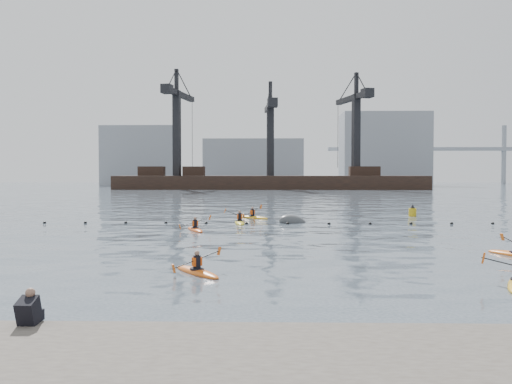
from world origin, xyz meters
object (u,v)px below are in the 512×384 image
kayaker_5 (252,217)px  mooring_buoy (293,223)px  kayaker_3 (240,222)px  kayaker_0 (197,271)px  nav_buoy (412,212)px  kayaker_2 (195,229)px

kayaker_5 → mooring_buoy: bearing=-100.9°
kayaker_5 → mooring_buoy: size_ratio=1.28×
kayaker_3 → kayaker_5: bearing=73.3°
kayaker_0 → mooring_buoy: kayaker_0 is taller
mooring_buoy → nav_buoy: size_ratio=1.93×
kayaker_2 → kayaker_3: (2.62, 5.03, 0.01)m
nav_buoy → kayaker_0: bearing=-119.2°
kayaker_3 → mooring_buoy: 4.03m
kayaker_5 → nav_buoy: 13.92m
kayaker_5 → nav_buoy: size_ratio=2.47×
kayaker_3 → kayaker_5: 4.72m
mooring_buoy → nav_buoy: (10.59, 6.21, 0.36)m
kayaker_0 → kayaker_2: (-2.12, 15.03, 0.00)m
kayaker_3 → kayaker_2: bearing=-124.3°
mooring_buoy → nav_buoy: 12.28m
kayaker_0 → mooring_buoy: bearing=41.4°
kayaker_0 → nav_buoy: nav_buoy is taller
kayaker_2 → mooring_buoy: size_ratio=1.37×
kayaker_5 → nav_buoy: (13.74, 2.20, 0.26)m
kayaker_2 → mooring_buoy: 8.70m
kayaker_3 → kayaker_5: (0.81, 4.65, -0.00)m
kayaker_0 → kayaker_3: 20.06m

